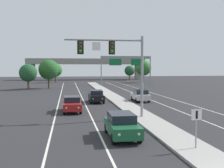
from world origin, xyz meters
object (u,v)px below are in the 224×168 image
(tree_far_left_c, at_px, (49,70))
(car_oncoming_black, at_px, (96,96))
(overhead_signal_mast, at_px, (118,59))
(car_oncoming_red, at_px, (72,104))
(median_sign_post, at_px, (196,122))
(tree_far_left_b, at_px, (28,73))
(tree_far_right_b, at_px, (130,71))
(highway_sign_gantry, at_px, (126,61))
(car_receding_silver, at_px, (140,95))
(tree_far_left_a, at_px, (55,70))
(tree_far_right_a, at_px, (143,68))
(car_oncoming_green, at_px, (122,125))

(tree_far_left_c, bearing_deg, car_oncoming_black, -73.26)
(overhead_signal_mast, xyz_separation_m, car_oncoming_red, (-3.97, 4.59, -4.50))
(overhead_signal_mast, xyz_separation_m, car_oncoming_black, (-0.73, 11.97, -4.50))
(median_sign_post, xyz_separation_m, tree_far_left_b, (-14.87, 44.76, 1.83))
(tree_far_right_b, bearing_deg, tree_far_left_b, -128.24)
(highway_sign_gantry, bearing_deg, car_oncoming_red, -108.95)
(median_sign_post, bearing_deg, car_oncoming_black, 98.48)
(tree_far_left_b, bearing_deg, car_receding_silver, -52.05)
(tree_far_left_a, relative_size, tree_far_left_b, 1.09)
(tree_far_right_b, bearing_deg, highway_sign_gantry, -104.56)
(tree_far_right_b, relative_size, tree_far_left_c, 0.82)
(overhead_signal_mast, bearing_deg, median_sign_post, -75.78)
(tree_far_left_c, bearing_deg, tree_far_right_a, 36.11)
(car_oncoming_green, height_order, car_receding_silver, same)
(highway_sign_gantry, bearing_deg, tree_far_right_b, 75.44)
(tree_far_right_a, bearing_deg, tree_far_left_a, 172.32)
(tree_far_right_b, bearing_deg, overhead_signal_mast, -103.35)
(car_receding_silver, relative_size, tree_far_left_b, 0.86)
(car_receding_silver, height_order, highway_sign_gantry, highway_sign_gantry)
(car_oncoming_green, bearing_deg, car_oncoming_black, 89.40)
(tree_far_left_b, distance_m, tree_far_right_b, 47.46)
(tree_far_right_a, xyz_separation_m, tree_far_left_c, (-26.35, -19.22, -0.26))
(median_sign_post, xyz_separation_m, car_oncoming_black, (-3.29, 22.08, -0.77))
(overhead_signal_mast, height_order, tree_far_right_a, overhead_signal_mast)
(tree_far_left_a, bearing_deg, car_oncoming_red, -85.95)
(car_oncoming_green, xyz_separation_m, tree_far_right_a, (18.85, 63.35, 3.51))
(tree_far_right_b, bearing_deg, tree_far_left_c, -126.55)
(tree_far_left_a, bearing_deg, tree_far_left_c, -91.29)
(tree_far_left_a, height_order, tree_far_right_a, tree_far_right_a)
(car_oncoming_red, xyz_separation_m, tree_far_right_a, (21.90, 52.17, 3.51))
(car_receding_silver, relative_size, highway_sign_gantry, 0.34)
(overhead_signal_mast, bearing_deg, car_oncoming_green, -97.96)
(car_receding_silver, height_order, tree_far_left_a, tree_far_left_a)
(tree_far_left_a, bearing_deg, car_oncoming_black, -81.54)
(car_oncoming_red, height_order, tree_far_left_a, tree_far_left_a)
(overhead_signal_mast, xyz_separation_m, highway_sign_gantry, (10.64, 47.15, 0.85))
(car_oncoming_green, relative_size, tree_far_left_b, 0.85)
(car_oncoming_black, xyz_separation_m, tree_far_right_a, (18.66, 44.79, 3.51))
(median_sign_post, distance_m, tree_far_right_a, 68.67)
(car_oncoming_green, distance_m, highway_sign_gantry, 55.23)
(overhead_signal_mast, distance_m, car_receding_silver, 13.97)
(tree_far_left_a, xyz_separation_m, tree_far_right_b, (24.98, 11.69, -0.39))
(median_sign_post, relative_size, tree_far_right_a, 0.33)
(highway_sign_gantry, xyz_separation_m, tree_far_left_b, (-22.94, -12.50, -2.74))
(tree_far_left_b, xyz_separation_m, tree_far_right_b, (29.38, 37.28, -0.08))
(car_oncoming_black, relative_size, tree_far_left_a, 0.78)
(car_oncoming_green, relative_size, tree_far_right_b, 0.87)
(highway_sign_gantry, bearing_deg, tree_far_right_a, 52.83)
(car_oncoming_black, relative_size, tree_far_right_b, 0.88)
(overhead_signal_mast, distance_m, highway_sign_gantry, 48.34)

